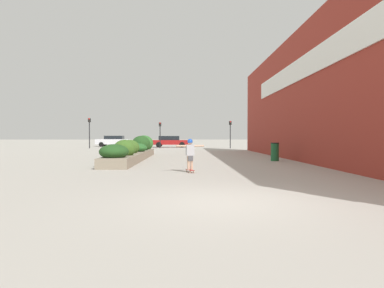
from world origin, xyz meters
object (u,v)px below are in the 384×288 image
(skateboarder, at_px, (190,151))
(traffic_light_left, at_px, (160,130))
(trash_bin, at_px, (275,152))
(car_center_left, at_px, (170,141))
(traffic_light_far_left, at_px, (89,128))
(traffic_light_right, at_px, (230,130))
(car_leftmost, at_px, (113,141))
(skateboard, at_px, (190,170))

(skateboarder, distance_m, traffic_light_left, 27.47)
(trash_bin, xyz_separation_m, traffic_light_left, (-8.13, 21.15, 1.59))
(car_center_left, bearing_deg, traffic_light_far_left, -66.91)
(trash_bin, relative_size, car_center_left, 0.22)
(traffic_light_left, height_order, traffic_light_right, traffic_light_right)
(skateboarder, distance_m, traffic_light_far_left, 29.23)
(car_leftmost, distance_m, traffic_light_left, 9.94)
(car_leftmost, bearing_deg, traffic_light_right, -115.42)
(car_center_left, bearing_deg, traffic_light_right, 61.94)
(skateboarder, height_order, traffic_light_far_left, traffic_light_far_left)
(traffic_light_left, bearing_deg, skateboarder, -83.26)
(trash_bin, height_order, traffic_light_left, traffic_light_left)
(skateboard, distance_m, traffic_light_left, 27.52)
(trash_bin, height_order, traffic_light_right, traffic_light_right)
(skateboard, bearing_deg, car_center_left, 77.05)
(skateboard, distance_m, traffic_light_right, 27.49)
(traffic_light_left, xyz_separation_m, traffic_light_far_left, (-8.22, -0.40, 0.29))
(skateboarder, relative_size, trash_bin, 1.16)
(skateboarder, bearing_deg, trash_bin, 34.16)
(skateboard, bearing_deg, car_leftmost, 89.63)
(traffic_light_left, bearing_deg, traffic_light_right, -2.18)
(trash_bin, bearing_deg, car_leftmost, 118.27)
(skateboard, distance_m, car_leftmost, 35.70)
(skateboarder, xyz_separation_m, traffic_light_right, (5.08, 26.93, 1.38))
(trash_bin, bearing_deg, traffic_light_right, 89.53)
(traffic_light_right, distance_m, traffic_light_far_left, 16.52)
(skateboarder, height_order, trash_bin, skateboarder)
(car_leftmost, xyz_separation_m, traffic_light_right, (15.29, -7.27, 1.42))
(car_leftmost, xyz_separation_m, traffic_light_far_left, (-1.23, -7.35, 1.60))
(skateboard, xyz_separation_m, traffic_light_far_left, (-11.44, 26.86, 2.33))
(skateboard, distance_m, car_center_left, 30.89)
(car_center_left, bearing_deg, car_leftmost, -112.93)
(skateboard, xyz_separation_m, traffic_light_left, (-3.22, 27.25, 2.04))
(trash_bin, bearing_deg, traffic_light_far_left, 128.22)
(skateboarder, xyz_separation_m, trash_bin, (4.91, 6.10, -0.31))
(traffic_light_right, bearing_deg, traffic_light_left, 177.82)
(car_center_left, height_order, traffic_light_left, traffic_light_left)
(skateboard, relative_size, skateboarder, 0.57)
(skateboarder, distance_m, traffic_light_right, 27.44)
(skateboard, height_order, traffic_light_left, traffic_light_left)
(skateboarder, bearing_deg, car_leftmost, 89.63)
(skateboarder, height_order, car_center_left, car_center_left)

